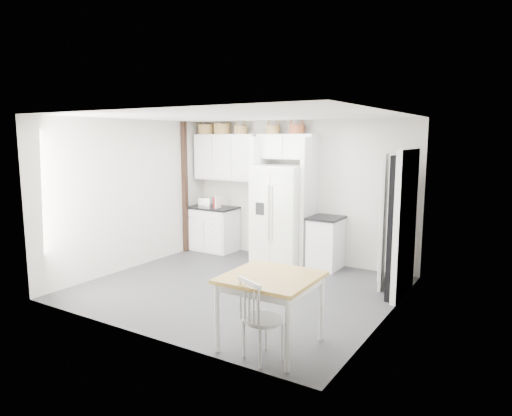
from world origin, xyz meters
The scene contains 27 objects.
floor centered at (0.00, 0.00, 0.00)m, with size 4.50×4.50×0.00m, color #302F33.
ceiling centered at (0.00, 0.00, 2.60)m, with size 4.50×4.50×0.00m, color white.
wall_back centered at (0.00, 2.00, 1.30)m, with size 4.50×4.50×0.00m, color beige.
wall_left centered at (-2.25, 0.00, 1.30)m, with size 4.00×4.00×0.00m, color beige.
wall_right centered at (2.25, 0.00, 1.30)m, with size 4.00×4.00×0.00m, color beige.
refrigerator centered at (-0.15, 1.61, 0.90)m, with size 0.93×0.75×1.79m, color white.
base_cab_left centered at (-1.77, 1.70, 0.43)m, with size 0.93×0.59×0.86m, color white.
base_cab_right centered at (0.70, 1.70, 0.44)m, with size 0.50×0.60×0.88m, color white.
dining_table centered at (1.39, -1.44, 0.40)m, with size 0.97×0.97×0.81m, color olive.
windsor_chair centered at (1.48, -1.75, 0.43)m, with size 0.42×0.38×0.85m, color white.
counter_left centered at (-1.77, 1.70, 0.88)m, with size 0.97×0.63×0.04m, color black.
counter_right centered at (0.70, 1.70, 0.90)m, with size 0.54×0.64×0.04m, color black.
toaster centered at (-1.97, 1.70, 0.99)m, with size 0.25×0.14×0.17m, color silver.
cookbook_red centered at (-1.63, 1.62, 1.01)m, with size 0.03×0.15×0.22m, color maroon.
cookbook_cream centered at (-1.59, 1.62, 1.02)m, with size 0.03×0.16×0.24m, color #F3E1CD.
basket_upper_a centered at (-2.01, 1.83, 2.45)m, with size 0.34×0.34×0.19m, color olive.
basket_upper_b centered at (-1.62, 1.83, 2.45)m, with size 0.35×0.35×0.21m, color olive.
basket_upper_c centered at (-1.17, 1.83, 2.43)m, with size 0.27×0.27×0.16m, color olive.
basket_bridge_a centered at (-0.46, 1.83, 2.43)m, with size 0.27×0.27×0.15m, color olive.
basket_bridge_b centered at (0.03, 1.83, 2.43)m, with size 0.29×0.29×0.17m, color maroon.
upper_cabinet centered at (-1.50, 1.83, 1.90)m, with size 1.40×0.34×0.90m, color white.
bridge_cabinet centered at (-0.15, 1.83, 2.12)m, with size 1.12×0.34×0.45m, color white.
fridge_panel_left centered at (-0.66, 1.70, 1.15)m, with size 0.08×0.60×2.30m, color white.
fridge_panel_right centered at (0.36, 1.70, 1.15)m, with size 0.08×0.60×2.30m, color white.
trim_post centered at (-2.20, 1.35, 1.30)m, with size 0.09×0.09×2.60m, color black.
doorway_void centered at (2.16, 1.00, 1.02)m, with size 0.18×0.85×2.05m, color black.
door_slab centered at (1.80, 1.33, 1.02)m, with size 0.80×0.04×2.05m, color white.
Camera 1 is at (3.77, -5.59, 2.29)m, focal length 32.00 mm.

